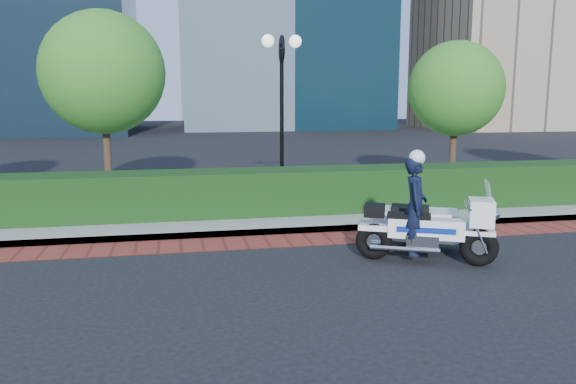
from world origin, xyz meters
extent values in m
plane|color=black|center=(0.00, 0.00, 0.00)|extent=(120.00, 120.00, 0.00)
cube|color=maroon|center=(0.00, 1.50, 0.01)|extent=(60.00, 1.00, 0.01)
cube|color=gray|center=(0.00, 6.00, 0.07)|extent=(60.00, 8.00, 0.15)
cube|color=black|center=(0.00, 3.60, 0.65)|extent=(18.00, 1.20, 1.00)
cylinder|color=black|center=(1.00, 5.20, 0.30)|extent=(0.30, 0.30, 0.30)
cylinder|color=black|center=(1.00, 5.20, 2.15)|extent=(0.10, 0.10, 3.70)
cylinder|color=black|center=(1.00, 5.20, 4.00)|extent=(0.04, 0.70, 0.70)
sphere|color=white|center=(0.65, 5.20, 4.20)|extent=(0.32, 0.32, 0.32)
sphere|color=white|center=(1.35, 5.20, 4.20)|extent=(0.32, 0.32, 0.32)
cylinder|color=#332319|center=(-3.50, 6.50, 1.23)|extent=(0.20, 0.20, 2.17)
sphere|color=#2F691A|center=(-3.50, 6.50, 3.44)|extent=(3.20, 3.20, 3.20)
cylinder|color=#332319|center=(6.50, 6.50, 1.11)|extent=(0.20, 0.20, 1.92)
sphere|color=#2F691A|center=(6.50, 6.50, 3.05)|extent=(2.80, 2.80, 2.80)
torus|color=black|center=(1.65, -0.05, 0.32)|extent=(0.67, 0.45, 0.64)
torus|color=black|center=(3.24, -0.79, 0.32)|extent=(0.67, 0.45, 0.64)
cube|color=white|center=(2.44, -0.42, 0.60)|extent=(1.28, 0.82, 0.33)
cube|color=silver|center=(2.40, -0.40, 0.37)|extent=(0.65, 0.58, 0.27)
cube|color=white|center=(3.24, -0.79, 0.93)|extent=(0.58, 0.65, 0.44)
cube|color=silver|center=(3.32, -0.83, 1.27)|extent=(0.31, 0.49, 0.39)
cube|color=black|center=(2.18, -0.30, 0.80)|extent=(0.79, 0.57, 0.10)
cube|color=black|center=(1.65, -0.05, 0.88)|extent=(0.44, 0.43, 0.21)
cube|color=white|center=(2.61, 0.41, 0.49)|extent=(1.66, 1.25, 0.54)
cube|color=black|center=(2.52, 0.46, 0.78)|extent=(0.82, 0.73, 0.08)
torus|color=black|center=(2.72, 0.88, 0.24)|extent=(0.51, 0.35, 0.49)
imported|color=black|center=(2.26, -0.34, 0.99)|extent=(0.62, 0.73, 1.68)
sphere|color=white|center=(2.26, -0.34, 1.81)|extent=(0.27, 0.27, 0.27)
camera|label=1|loc=(-1.69, -9.09, 2.82)|focal=35.00mm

